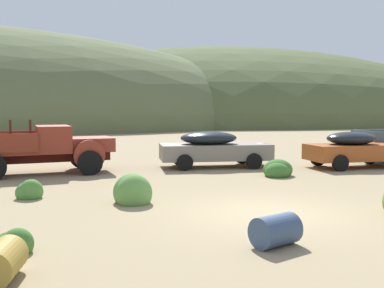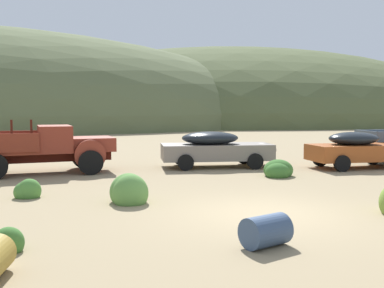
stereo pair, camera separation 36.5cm
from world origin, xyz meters
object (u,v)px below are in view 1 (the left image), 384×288
car_primer_gray (218,148)px  truck_rust_red (51,148)px  car_oxide_orange (359,149)px  oil_drum_tipped (276,231)px  oil_drum_by_truck (1,262)px

car_primer_gray → truck_rust_red: bearing=-173.6°
car_oxide_orange → truck_rust_red: bearing=174.1°
car_primer_gray → car_oxide_orange: bearing=-10.5°
oil_drum_tipped → oil_drum_by_truck: bearing=-177.7°
oil_drum_by_truck → car_primer_gray: bearing=54.0°
oil_drum_tipped → oil_drum_by_truck: oil_drum_tipped is taller
oil_drum_tipped → car_oxide_orange: bearing=44.0°
car_oxide_orange → oil_drum_by_truck: 16.36m
car_oxide_orange → oil_drum_by_truck: size_ratio=4.68×
car_oxide_orange → oil_drum_tipped: bearing=-130.8°
truck_rust_red → car_primer_gray: (7.00, -0.40, -0.18)m
truck_rust_red → oil_drum_by_truck: (-0.98, -11.41, -0.70)m
oil_drum_tipped → truck_rust_red: bearing=108.4°
truck_rust_red → oil_drum_by_truck: truck_rust_red is taller
truck_rust_red → oil_drum_by_truck: size_ratio=5.79×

